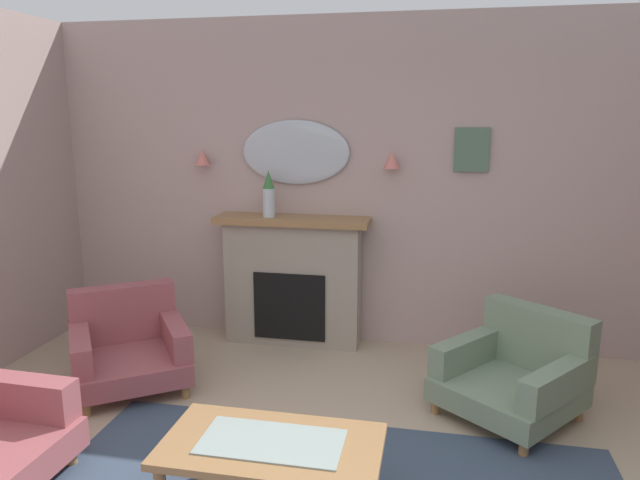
# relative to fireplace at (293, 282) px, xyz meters

# --- Properties ---
(wall_back) EXTENTS (6.87, 0.10, 2.86)m
(wall_back) POSITION_rel_fireplace_xyz_m (0.74, 0.22, 0.86)
(wall_back) COLOR #B29993
(wall_back) RESTS_ON ground
(fireplace) EXTENTS (1.36, 0.36, 1.16)m
(fireplace) POSITION_rel_fireplace_xyz_m (0.00, 0.00, 0.00)
(fireplace) COLOR gray
(fireplace) RESTS_ON ground
(mantel_vase_centre) EXTENTS (0.10, 0.10, 0.41)m
(mantel_vase_centre) POSITION_rel_fireplace_xyz_m (-0.20, -0.03, 0.79)
(mantel_vase_centre) COLOR silver
(mantel_vase_centre) RESTS_ON fireplace
(wall_mirror) EXTENTS (0.96, 0.06, 0.56)m
(wall_mirror) POSITION_rel_fireplace_xyz_m (0.00, 0.14, 1.14)
(wall_mirror) COLOR #B2BCC6
(wall_sconce_left) EXTENTS (0.14, 0.14, 0.14)m
(wall_sconce_left) POSITION_rel_fireplace_xyz_m (-0.85, 0.09, 1.09)
(wall_sconce_left) COLOR #D17066
(wall_sconce_right) EXTENTS (0.14, 0.14, 0.14)m
(wall_sconce_right) POSITION_rel_fireplace_xyz_m (0.85, 0.09, 1.09)
(wall_sconce_right) COLOR #D17066
(framed_picture) EXTENTS (0.28, 0.03, 0.36)m
(framed_picture) POSITION_rel_fireplace_xyz_m (1.50, 0.15, 1.18)
(framed_picture) COLOR #4C6B56
(coffee_table) EXTENTS (1.10, 0.60, 0.45)m
(coffee_table) POSITION_rel_fireplace_xyz_m (0.48, -2.35, -0.19)
(coffee_table) COLOR olive
(coffee_table) RESTS_ON ground
(armchair_by_coffee_table) EXTENTS (1.14, 1.14, 0.71)m
(armchair_by_coffee_table) POSITION_rel_fireplace_xyz_m (1.82, -0.94, -0.27)
(armchair_by_coffee_table) COLOR gray
(armchair_by_coffee_table) RESTS_ON ground
(armchair_in_corner) EXTENTS (1.13, 1.13, 0.71)m
(armchair_in_corner) POSITION_rel_fireplace_xyz_m (-1.04, -1.04, -0.27)
(armchair_in_corner) COLOR #934C51
(armchair_in_corner) RESTS_ON ground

